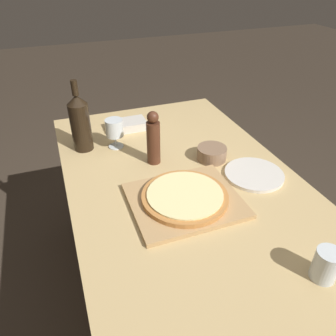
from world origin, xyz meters
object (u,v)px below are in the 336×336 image
Objects in this scene: wine_bottle at (80,122)px; pepper_mill at (153,139)px; wine_glass at (114,129)px; pizza at (185,196)px; small_bowl at (212,153)px.

wine_bottle reaches higher than pepper_mill.
wine_bottle is 2.35× the size of wine_glass.
wine_bottle is (-0.29, 0.53, 0.11)m from pizza.
pizza is 0.61m from wine_bottle.
pepper_mill is 0.23m from wine_glass.
small_bowl is (0.38, -0.25, -0.07)m from wine_glass.
small_bowl is (0.25, -0.07, -0.09)m from pepper_mill.
pizza is 2.29× the size of wine_glass.
pepper_mill is 1.72× the size of wine_glass.
wine_glass reaches higher than pizza.
wine_glass is at bearing 124.04° from pepper_mill.
small_bowl is at bearing 46.13° from pizza.
pizza is 0.32m from pepper_mill.
pepper_mill is at bearing -55.96° from wine_glass.
pizza is at bearing -133.87° from small_bowl.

